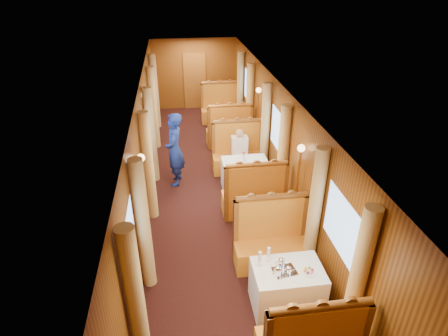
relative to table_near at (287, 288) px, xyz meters
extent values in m
cube|color=brown|center=(-0.75, 9.47, 0.62)|extent=(0.80, 0.04, 2.00)
cube|color=white|center=(0.00, 0.00, 0.00)|extent=(1.05, 0.72, 0.75)
cube|color=#BB5014|center=(0.00, -1.17, 0.48)|extent=(1.30, 0.12, 0.80)
cylinder|color=brown|center=(0.00, -1.17, 0.92)|extent=(1.23, 0.10, 0.10)
cube|color=#BB5014|center=(0.00, 0.95, -0.15)|extent=(1.30, 0.55, 0.45)
cube|color=#BB5014|center=(0.00, 1.17, 0.48)|extent=(1.30, 0.12, 0.80)
cylinder|color=brown|center=(0.00, 1.17, 0.92)|extent=(1.23, 0.10, 0.10)
cube|color=white|center=(0.00, 3.50, 0.00)|extent=(1.05, 0.72, 0.75)
cube|color=#BB5014|center=(0.00, 2.55, -0.15)|extent=(1.30, 0.55, 0.45)
cube|color=#BB5014|center=(0.00, 2.33, 0.48)|extent=(1.30, 0.12, 0.80)
cylinder|color=brown|center=(0.00, 2.33, 0.92)|extent=(1.23, 0.10, 0.10)
cube|color=#BB5014|center=(0.00, 4.45, -0.15)|extent=(1.30, 0.55, 0.45)
cube|color=#BB5014|center=(0.00, 4.67, 0.48)|extent=(1.30, 0.12, 0.80)
cylinder|color=brown|center=(0.00, 4.67, 0.92)|extent=(1.23, 0.10, 0.10)
cube|color=white|center=(0.00, 7.00, 0.00)|extent=(1.05, 0.72, 0.75)
cube|color=#BB5014|center=(0.00, 6.05, -0.15)|extent=(1.30, 0.55, 0.45)
cube|color=#BB5014|center=(0.00, 5.83, 0.48)|extent=(1.30, 0.12, 0.80)
cylinder|color=brown|center=(0.00, 5.83, 0.92)|extent=(1.23, 0.10, 0.10)
cube|color=#BB5014|center=(0.00, 7.95, -0.15)|extent=(1.30, 0.55, 0.45)
cube|color=#BB5014|center=(0.00, 8.16, 0.48)|extent=(1.30, 0.12, 0.80)
cylinder|color=brown|center=(0.00, 8.16, 0.92)|extent=(1.23, 0.10, 0.10)
cube|color=silver|center=(-0.07, -0.03, 0.38)|extent=(0.38, 0.32, 0.01)
cylinder|color=white|center=(0.28, -0.09, 0.38)|extent=(0.23, 0.23, 0.01)
cylinder|color=white|center=(-0.41, 0.14, 0.42)|extent=(0.08, 0.08, 0.08)
cylinder|color=white|center=(-0.41, 0.14, 0.55)|extent=(0.05, 0.05, 0.18)
cylinder|color=white|center=(-0.26, 0.21, 0.42)|extent=(0.08, 0.08, 0.08)
cylinder|color=white|center=(-0.26, 0.21, 0.55)|extent=(0.05, 0.05, 0.18)
cylinder|color=silver|center=(-0.04, 3.50, 0.45)|extent=(0.06, 0.06, 0.14)
cylinder|color=silver|center=(-0.03, 7.01, 0.45)|extent=(0.06, 0.06, 0.14)
cylinder|color=#D9B56F|center=(-2.13, -0.78, 0.80)|extent=(0.22, 0.22, 2.35)
cylinder|color=#D9B56F|center=(-2.13, 0.78, 0.80)|extent=(0.22, 0.22, 2.35)
cylinder|color=#D9B56F|center=(0.63, -0.78, 0.80)|extent=(0.22, 0.22, 2.35)
cylinder|color=#D9B56F|center=(0.63, 0.78, 0.80)|extent=(0.22, 0.22, 2.35)
cylinder|color=#D9B56F|center=(-2.13, 2.72, 0.80)|extent=(0.22, 0.22, 2.35)
cylinder|color=#D9B56F|center=(-2.13, 4.28, 0.80)|extent=(0.22, 0.22, 2.35)
cylinder|color=#D9B56F|center=(0.63, 2.72, 0.80)|extent=(0.22, 0.22, 2.35)
cylinder|color=#D9B56F|center=(0.63, 4.28, 0.80)|extent=(0.22, 0.22, 2.35)
cylinder|color=#D9B56F|center=(-2.13, 6.22, 0.80)|extent=(0.22, 0.22, 2.35)
cylinder|color=#D9B56F|center=(-2.13, 7.78, 0.80)|extent=(0.22, 0.22, 2.35)
cylinder|color=#D9B56F|center=(0.63, 6.22, 0.80)|extent=(0.22, 0.22, 2.35)
cylinder|color=#D9B56F|center=(0.63, 7.78, 0.80)|extent=(0.22, 0.22, 2.35)
cylinder|color=#BF8C3F|center=(-2.15, 1.75, 0.55)|extent=(0.04, 0.04, 1.85)
sphere|color=#FFD18C|center=(-2.15, 1.75, 1.50)|extent=(0.14, 0.14, 0.14)
cylinder|color=#BF8C3F|center=(0.65, 1.75, 0.55)|extent=(0.04, 0.04, 1.85)
sphere|color=#FFD18C|center=(0.65, 1.75, 1.50)|extent=(0.14, 0.14, 0.14)
cylinder|color=#BF8C3F|center=(-2.15, 5.25, 0.55)|extent=(0.04, 0.04, 1.85)
sphere|color=#FFD18C|center=(-2.15, 5.25, 1.50)|extent=(0.14, 0.14, 0.14)
cylinder|color=#BF8C3F|center=(0.65, 5.25, 0.55)|extent=(0.04, 0.04, 1.85)
sphere|color=#FFD18C|center=(0.65, 5.25, 1.50)|extent=(0.14, 0.14, 0.14)
imported|color=navy|center=(-1.60, 4.03, 0.52)|extent=(0.51, 0.71, 1.80)
cube|color=beige|center=(0.00, 4.30, 0.38)|extent=(0.40, 0.24, 0.55)
sphere|color=tan|center=(0.00, 4.30, 0.74)|extent=(0.20, 0.20, 0.20)
cube|color=beige|center=(0.00, 4.13, 0.15)|extent=(0.36, 0.30, 0.14)
camera|label=1|loc=(-1.52, -3.99, 4.38)|focal=30.00mm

